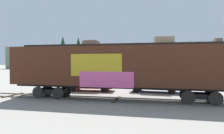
# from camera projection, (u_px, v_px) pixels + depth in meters

# --- Properties ---
(ground_plane) EXTENTS (260.00, 260.00, 0.00)m
(ground_plane) POSITION_uv_depth(u_px,v_px,m) (125.00, 100.00, 15.97)
(ground_plane) COLOR gray
(track) EXTENTS (60.01, 2.87, 0.08)m
(track) POSITION_uv_depth(u_px,v_px,m) (93.00, 98.00, 16.51)
(track) COLOR #4C4742
(track) RESTS_ON ground_plane
(freight_car) EXTENTS (16.81, 3.00, 4.21)m
(freight_car) POSITION_uv_depth(u_px,v_px,m) (121.00, 67.00, 15.97)
(freight_car) COLOR #472316
(freight_car) RESTS_ON ground_plane
(hillside) EXTENTS (111.57, 41.13, 13.50)m
(hillside) POSITION_uv_depth(u_px,v_px,m) (153.00, 58.00, 91.84)
(hillside) COLOR slate
(hillside) RESTS_ON ground_plane
(parked_car_red) EXTENTS (4.59, 2.20, 1.59)m
(parked_car_red) POSITION_uv_depth(u_px,v_px,m) (90.00, 82.00, 20.94)
(parked_car_red) COLOR #B21E1E
(parked_car_red) RESTS_ON ground_plane
(parked_car_blue) EXTENTS (4.74, 2.35, 1.77)m
(parked_car_blue) POSITION_uv_depth(u_px,v_px,m) (154.00, 83.00, 20.06)
(parked_car_blue) COLOR navy
(parked_car_blue) RESTS_ON ground_plane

